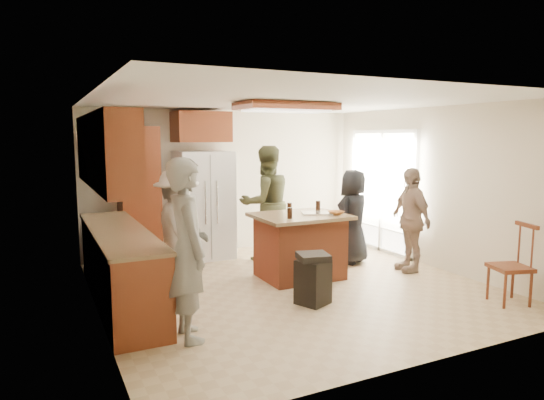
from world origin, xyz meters
name	(u,v)px	position (x,y,z in m)	size (l,w,h in m)	color
room_shell	(443,195)	(4.37, 1.64, 0.87)	(8.00, 5.20, 5.00)	tan
person_front_left	(187,250)	(-1.75, -1.01, 0.92)	(0.67, 0.49, 1.84)	gray
person_behind_left	(266,203)	(0.32, 1.53, 0.95)	(0.92, 0.57, 1.90)	#353720
person_behind_right	(353,217)	(1.51, 0.73, 0.76)	(0.74, 0.48, 1.52)	black
person_side_right	(410,219)	(2.01, -0.03, 0.79)	(0.93, 0.47, 1.58)	#9F816D
person_counter	(178,230)	(-1.42, 0.57, 0.82)	(1.06, 0.49, 1.64)	#9B9A93
left_cabinetry	(114,227)	(-2.24, 0.40, 0.96)	(0.64, 3.00, 2.30)	maroon
back_wall_units	(155,178)	(-1.33, 2.20, 1.38)	(1.80, 0.60, 2.45)	maroon
refrigerator	(204,205)	(-0.55, 2.12, 0.90)	(0.90, 0.76, 1.80)	white
kitchen_island	(300,245)	(0.32, 0.38, 0.47)	(1.28, 1.03, 0.93)	#9C4528
island_items	(318,212)	(0.57, 0.29, 0.96)	(0.89, 0.60, 0.15)	silver
trash_bin	(313,278)	(-0.09, -0.68, 0.32)	(0.45, 0.45, 0.63)	black
spindle_chair	(512,267)	(2.10, -1.74, 0.45)	(0.53, 0.53, 0.99)	maroon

